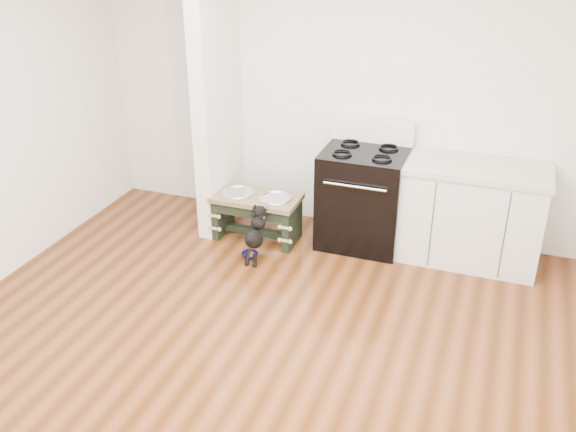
% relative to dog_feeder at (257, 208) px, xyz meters
% --- Properties ---
extents(ground, '(5.00, 5.00, 0.00)m').
position_rel_dog_feeder_xyz_m(ground, '(0.71, -1.88, -0.32)').
color(ground, '#43210C').
rests_on(ground, ground).
extents(room_shell, '(5.00, 5.00, 5.00)m').
position_rel_dog_feeder_xyz_m(room_shell, '(0.71, -1.88, 1.30)').
color(room_shell, silver).
rests_on(room_shell, ground).
extents(partition_wall, '(0.15, 0.80, 2.70)m').
position_rel_dog_feeder_xyz_m(partition_wall, '(-0.46, 0.22, 1.03)').
color(partition_wall, silver).
rests_on(partition_wall, ground).
extents(oven_range, '(0.76, 0.69, 1.14)m').
position_rel_dog_feeder_xyz_m(oven_range, '(0.96, 0.28, 0.16)').
color(oven_range, black).
rests_on(oven_range, ground).
extents(cabinet_run, '(1.24, 0.64, 0.91)m').
position_rel_dog_feeder_xyz_m(cabinet_run, '(1.94, 0.30, 0.13)').
color(cabinet_run, silver).
rests_on(cabinet_run, ground).
extents(dog_feeder, '(0.82, 0.44, 0.47)m').
position_rel_dog_feeder_xyz_m(dog_feeder, '(0.00, 0.00, 0.00)').
color(dog_feeder, black).
rests_on(dog_feeder, ground).
extents(puppy, '(0.14, 0.42, 0.50)m').
position_rel_dog_feeder_xyz_m(puppy, '(0.15, -0.38, -0.05)').
color(puppy, black).
rests_on(puppy, ground).
extents(floor_bowl, '(0.20, 0.20, 0.05)m').
position_rel_dog_feeder_xyz_m(floor_bowl, '(0.08, -0.37, -0.30)').
color(floor_bowl, '#0C0B51').
rests_on(floor_bowl, ground).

